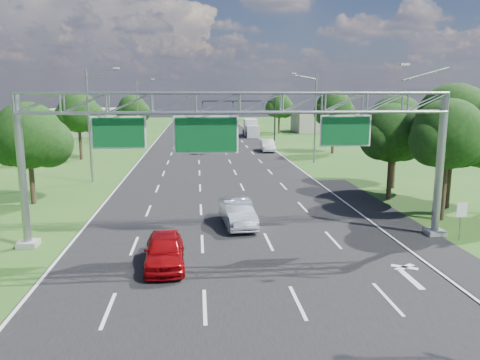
{
  "coord_description": "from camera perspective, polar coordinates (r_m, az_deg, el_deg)",
  "views": [
    {
      "loc": [
        -1.98,
        -12.64,
        8.05
      ],
      "look_at": [
        0.34,
        12.61,
        3.27
      ],
      "focal_mm": 35.0,
      "sensor_mm": 36.0,
      "label": 1
    }
  ],
  "objects": [
    {
      "name": "regulatory_sign",
      "position": [
        28.42,
        25.38,
        -3.69
      ],
      "size": [
        0.6,
        0.08,
        2.1
      ],
      "color": "gray",
      "rests_on": "ground"
    },
    {
      "name": "car_queue_c",
      "position": [
        68.94,
        -5.68,
        4.61
      ],
      "size": [
        2.15,
        4.92,
        1.65
      ],
      "primitive_type": "imported",
      "rotation": [
        0.0,
        0.0,
        -0.04
      ],
      "color": "black",
      "rests_on": "ground"
    },
    {
      "name": "car_queue_b",
      "position": [
        66.83,
        -2.97,
        4.29
      ],
      "size": [
        2.4,
        4.66,
        1.26
      ],
      "primitive_type": "imported",
      "rotation": [
        0.0,
        0.0,
        0.07
      ],
      "color": "black",
      "rests_on": "ground"
    },
    {
      "name": "tree_verge_lb",
      "position": [
        59.4,
        -19.0,
        7.56
      ],
      "size": [
        5.76,
        4.8,
        8.06
      ],
      "color": "#2D2116",
      "rests_on": "ground"
    },
    {
      "name": "traffic_signal",
      "position": [
        78.27,
        1.71,
        8.57
      ],
      "size": [
        12.21,
        0.24,
        7.0
      ],
      "color": "black",
      "rests_on": "ground"
    },
    {
      "name": "road",
      "position": [
        43.44,
        -2.55,
        -0.01
      ],
      "size": [
        18.0,
        180.0,
        0.02
      ],
      "primitive_type": "cube",
      "color": "black",
      "rests_on": "ground"
    },
    {
      "name": "streetlight_l_near",
      "position": [
        43.72,
        -17.69,
        6.94
      ],
      "size": [
        2.97,
        0.22,
        10.16
      ],
      "color": "gray",
      "rests_on": "ground"
    },
    {
      "name": "car_queue_a",
      "position": [
        63.01,
        -5.01,
        3.84
      ],
      "size": [
        1.94,
        4.19,
        1.18
      ],
      "primitive_type": "imported",
      "rotation": [
        0.0,
        0.0,
        0.07
      ],
      "color": "silver",
      "rests_on": "ground"
    },
    {
      "name": "road_flare",
      "position": [
        30.38,
        18.68,
        -5.27
      ],
      "size": [
        3.0,
        30.0,
        0.02
      ],
      "primitive_type": "cube",
      "color": "black",
      "rests_on": "ground"
    },
    {
      "name": "silver_sedan",
      "position": [
        28.58,
        -0.32,
        -4.02
      ],
      "size": [
        2.17,
        5.01,
        1.6
      ],
      "primitive_type": "imported",
      "rotation": [
        0.0,
        0.0,
        0.1
      ],
      "color": "silver",
      "rests_on": "ground"
    },
    {
      "name": "tree_verge_lc",
      "position": [
        83.46,
        -12.92,
        8.3
      ],
      "size": [
        5.76,
        4.8,
        7.62
      ],
      "color": "#2D2116",
      "rests_on": "ground"
    },
    {
      "name": "streetlight_r_mid",
      "position": [
        54.35,
        8.98,
        7.94
      ],
      "size": [
        2.97,
        0.22,
        10.16
      ],
      "color": "gray",
      "rests_on": "ground"
    },
    {
      "name": "red_coupe",
      "position": [
        22.35,
        -9.2,
        -8.46
      ],
      "size": [
        2.06,
        4.64,
        1.55
      ],
      "primitive_type": "imported",
      "rotation": [
        0.0,
        0.0,
        0.05
      ],
      "color": "#97070A",
      "rests_on": "ground"
    },
    {
      "name": "building_right",
      "position": [
        98.33,
        10.15,
        6.99
      ],
      "size": [
        12.0,
        9.0,
        4.0
      ],
      "primitive_type": "cube",
      "color": "#A19887",
      "rests_on": "ground"
    },
    {
      "name": "tree_verge_rd",
      "position": [
        63.35,
        11.43,
        8.29
      ],
      "size": [
        5.76,
        4.8,
        8.28
      ],
      "color": "#2D2116",
      "rests_on": "ground"
    },
    {
      "name": "tree_verge_re",
      "position": [
        92.13,
        4.84,
        8.87
      ],
      "size": [
        5.76,
        4.8,
        7.84
      ],
      "color": "#2D2116",
      "rests_on": "ground"
    },
    {
      "name": "building_left",
      "position": [
        92.99,
        -17.8,
        6.75
      ],
      "size": [
        14.0,
        10.0,
        5.0
      ],
      "primitive_type": "cube",
      "color": "#A19887",
      "rests_on": "ground"
    },
    {
      "name": "box_truck",
      "position": [
        87.05,
        1.35,
        6.35
      ],
      "size": [
        2.67,
        8.27,
        3.09
      ],
      "rotation": [
        0.0,
        0.0,
        -0.05
      ],
      "color": "beige",
      "rests_on": "ground"
    },
    {
      "name": "car_queue_d",
      "position": [
        64.59,
        3.37,
        4.22
      ],
      "size": [
        1.87,
        4.93,
        1.61
      ],
      "primitive_type": "imported",
      "rotation": [
        0.0,
        0.0,
        -0.04
      ],
      "color": "silver",
      "rests_on": "ground"
    },
    {
      "name": "tree_cluster_right",
      "position": [
        36.08,
        22.58,
        5.52
      ],
      "size": [
        9.91,
        14.6,
        8.68
      ],
      "color": "#2D2116",
      "rests_on": "ground"
    },
    {
      "name": "sign_gantry",
      "position": [
        24.77,
        0.1,
        7.99
      ],
      "size": [
        23.5,
        1.0,
        9.56
      ],
      "color": "gray",
      "rests_on": "ground"
    },
    {
      "name": "ground",
      "position": [
        43.44,
        -2.55,
        -0.01
      ],
      "size": [
        220.0,
        220.0,
        0.0
      ],
      "primitive_type": "plane",
      "color": "#1F5419",
      "rests_on": "ground"
    },
    {
      "name": "streetlight_l_far",
      "position": [
        78.24,
        -12.24,
        8.63
      ],
      "size": [
        2.97,
        0.22,
        10.16
      ],
      "color": "gray",
      "rests_on": "ground"
    },
    {
      "name": "tree_verge_la",
      "position": [
        36.83,
        -24.24,
        4.61
      ],
      "size": [
        5.76,
        4.8,
        7.4
      ],
      "color": "#2D2116",
      "rests_on": "ground"
    }
  ]
}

